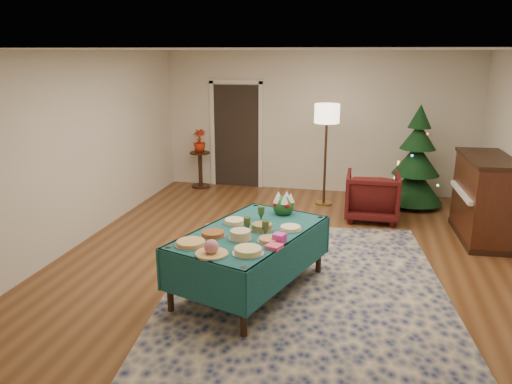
% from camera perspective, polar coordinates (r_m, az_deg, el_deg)
% --- Properties ---
extents(room_shell, '(7.00, 7.00, 7.00)m').
position_cam_1_polar(room_shell, '(6.37, 3.70, 3.73)').
color(room_shell, '#593319').
rests_on(room_shell, ground).
extents(doorway, '(1.08, 0.04, 2.16)m').
position_cam_1_polar(doorway, '(10.10, -2.25, 6.78)').
color(doorway, black).
rests_on(doorway, ground).
extents(rug, '(3.67, 4.54, 0.02)m').
position_cam_1_polar(rug, '(5.97, 5.70, -10.86)').
color(rug, '#131E48').
rests_on(rug, ground).
extents(buffet_table, '(1.66, 2.15, 0.74)m').
position_cam_1_polar(buffet_table, '(5.65, -0.65, -5.90)').
color(buffet_table, black).
rests_on(buffet_table, ground).
extents(platter_0, '(0.35, 0.35, 0.05)m').
position_cam_1_polar(platter_0, '(5.25, -7.46, -5.81)').
color(platter_0, silver).
rests_on(platter_0, buffet_table).
extents(platter_1, '(0.33, 0.33, 0.16)m').
position_cam_1_polar(platter_1, '(4.97, -5.11, -6.50)').
color(platter_1, silver).
rests_on(platter_1, buffet_table).
extents(platter_2, '(0.32, 0.32, 0.06)m').
position_cam_1_polar(platter_2, '(4.99, -0.92, -6.75)').
color(platter_2, silver).
rests_on(platter_2, buffet_table).
extents(platter_3, '(0.29, 0.29, 0.05)m').
position_cam_1_polar(platter_3, '(5.47, -4.93, -4.79)').
color(platter_3, silver).
rests_on(platter_3, buffet_table).
extents(platter_4, '(0.26, 0.26, 0.10)m').
position_cam_1_polar(platter_4, '(5.35, -1.79, -4.94)').
color(platter_4, silver).
rests_on(platter_4, buffet_table).
extents(platter_5, '(0.27, 0.27, 0.04)m').
position_cam_1_polar(platter_5, '(5.31, 1.55, -5.47)').
color(platter_5, silver).
rests_on(platter_5, buffet_table).
extents(platter_6, '(0.27, 0.27, 0.05)m').
position_cam_1_polar(platter_6, '(5.84, -2.44, -3.39)').
color(platter_6, silver).
rests_on(platter_6, buffet_table).
extents(platter_7, '(0.27, 0.27, 0.07)m').
position_cam_1_polar(platter_7, '(5.63, 0.68, -4.01)').
color(platter_7, silver).
rests_on(platter_7, buffet_table).
extents(platter_8, '(0.27, 0.27, 0.04)m').
position_cam_1_polar(platter_8, '(5.65, 3.97, -4.13)').
color(platter_8, silver).
rests_on(platter_8, buffet_table).
extents(goblet_0, '(0.08, 0.08, 0.17)m').
position_cam_1_polar(goblet_0, '(5.93, 0.60, -2.40)').
color(goblet_0, '#2D471E').
rests_on(goblet_0, buffet_table).
extents(goblet_1, '(0.08, 0.08, 0.17)m').
position_cam_1_polar(goblet_1, '(5.44, 1.10, -4.12)').
color(goblet_1, '#2D471E').
rests_on(goblet_1, buffet_table).
extents(goblet_2, '(0.08, 0.08, 0.17)m').
position_cam_1_polar(goblet_2, '(5.54, -1.03, -3.72)').
color(goblet_2, '#2D471E').
rests_on(goblet_2, buffet_table).
extents(napkin_stack, '(0.19, 0.19, 0.04)m').
position_cam_1_polar(napkin_stack, '(5.13, 2.09, -6.24)').
color(napkin_stack, '#F64474').
rests_on(napkin_stack, buffet_table).
extents(gift_box, '(0.15, 0.15, 0.10)m').
position_cam_1_polar(gift_box, '(5.27, 2.70, -5.29)').
color(gift_box, '#DD3DAE').
rests_on(gift_box, buffet_table).
extents(centerpiece, '(0.27, 0.27, 0.30)m').
position_cam_1_polar(centerpiece, '(6.15, 3.15, -1.37)').
color(centerpiece, '#1E4C1E').
rests_on(centerpiece, buffet_table).
extents(armchair, '(0.84, 0.79, 0.86)m').
position_cam_1_polar(armchair, '(8.37, 13.14, -0.19)').
color(armchair, '#430F0E').
rests_on(armchair, ground).
extents(floor_lamp, '(0.44, 0.44, 1.80)m').
position_cam_1_polar(floor_lamp, '(8.83, 8.09, 8.18)').
color(floor_lamp, '#A57F3F').
rests_on(floor_lamp, ground).
extents(side_table, '(0.41, 0.41, 0.73)m').
position_cam_1_polar(side_table, '(10.18, -6.38, 2.50)').
color(side_table, black).
rests_on(side_table, ground).
extents(potted_plant, '(0.25, 0.45, 0.25)m').
position_cam_1_polar(potted_plant, '(10.07, -6.46, 5.27)').
color(potted_plant, '#A1230B').
rests_on(potted_plant, side_table).
extents(christmas_tree, '(1.21, 1.21, 1.81)m').
position_cam_1_polar(christmas_tree, '(9.19, 17.85, 3.33)').
color(christmas_tree, black).
rests_on(christmas_tree, ground).
extents(piano, '(0.74, 1.46, 1.24)m').
position_cam_1_polar(piano, '(7.97, 24.60, -0.76)').
color(piano, black).
rests_on(piano, ground).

